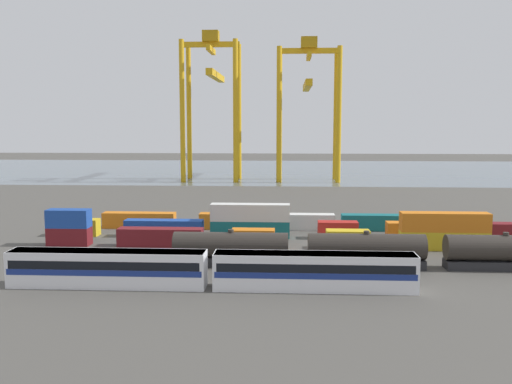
# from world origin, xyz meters

# --- Properties ---
(ground_plane) EXTENTS (420.00, 420.00, 0.00)m
(ground_plane) POSITION_xyz_m (0.00, 40.00, 0.00)
(ground_plane) COLOR #4C4944
(harbour_water) EXTENTS (400.00, 110.00, 0.01)m
(harbour_water) POSITION_xyz_m (0.00, 130.35, 0.00)
(harbour_water) COLOR slate
(harbour_water) RESTS_ON ground_plane
(passenger_train) EXTENTS (43.36, 3.14, 3.90)m
(passenger_train) POSITION_xyz_m (-13.70, -23.28, 2.14)
(passenger_train) COLOR silver
(passenger_train) RESTS_ON ground_plane
(freight_tank_row) EXTENTS (47.01, 3.08, 4.54)m
(freight_tank_row) POSITION_xyz_m (4.06, -13.70, 2.17)
(freight_tank_row) COLOR #232326
(freight_tank_row) RESTS_ON ground_plane
(shipping_container_0) EXTENTS (6.04, 2.44, 2.60)m
(shipping_container_0) POSITION_xyz_m (-36.86, -3.06, 1.30)
(shipping_container_0) COLOR maroon
(shipping_container_0) RESTS_ON ground_plane
(shipping_container_1) EXTENTS (6.04, 2.44, 2.60)m
(shipping_container_1) POSITION_xyz_m (-36.86, -3.06, 3.90)
(shipping_container_1) COLOR #1C4299
(shipping_container_1) RESTS_ON shipping_container_0
(shipping_container_2) EXTENTS (12.10, 2.44, 2.60)m
(shipping_container_2) POSITION_xyz_m (-23.58, -3.06, 1.30)
(shipping_container_2) COLOR maroon
(shipping_container_2) RESTS_ON ground_plane
(shipping_container_3) EXTENTS (6.04, 2.44, 2.60)m
(shipping_container_3) POSITION_xyz_m (-10.30, -3.06, 1.30)
(shipping_container_3) COLOR orange
(shipping_container_3) RESTS_ON ground_plane
(shipping_container_4) EXTENTS (6.04, 2.44, 2.60)m
(shipping_container_4) POSITION_xyz_m (2.98, -3.06, 1.30)
(shipping_container_4) COLOR gold
(shipping_container_4) RESTS_ON ground_plane
(shipping_container_5) EXTENTS (12.10, 2.44, 2.60)m
(shipping_container_5) POSITION_xyz_m (16.26, -3.06, 1.30)
(shipping_container_5) COLOR gold
(shipping_container_5) RESTS_ON ground_plane
(shipping_container_6) EXTENTS (12.10, 2.44, 2.60)m
(shipping_container_6) POSITION_xyz_m (16.26, -3.06, 3.90)
(shipping_container_6) COLOR orange
(shipping_container_6) RESTS_ON shipping_container_5
(shipping_container_7) EXTENTS (6.04, 2.44, 2.60)m
(shipping_container_7) POSITION_xyz_m (-37.98, 3.92, 1.30)
(shipping_container_7) COLOR gold
(shipping_container_7) RESTS_ON ground_plane
(shipping_container_8) EXTENTS (12.10, 2.44, 2.60)m
(shipping_container_8) POSITION_xyz_m (-24.59, 3.92, 1.30)
(shipping_container_8) COLOR #1C4299
(shipping_container_8) RESTS_ON ground_plane
(shipping_container_9) EXTENTS (12.10, 2.44, 2.60)m
(shipping_container_9) POSITION_xyz_m (-11.20, 3.92, 1.30)
(shipping_container_9) COLOR #146066
(shipping_container_9) RESTS_ON ground_plane
(shipping_container_10) EXTENTS (12.10, 2.44, 2.60)m
(shipping_container_10) POSITION_xyz_m (-11.20, 3.92, 3.90)
(shipping_container_10) COLOR silver
(shipping_container_10) RESTS_ON shipping_container_9
(shipping_container_11) EXTENTS (6.04, 2.44, 2.60)m
(shipping_container_11) POSITION_xyz_m (2.19, 3.92, 1.30)
(shipping_container_11) COLOR #AD211C
(shipping_container_11) RESTS_ON ground_plane
(shipping_container_12) EXTENTS (12.10, 2.44, 2.60)m
(shipping_container_12) POSITION_xyz_m (15.58, 3.92, 1.30)
(shipping_container_12) COLOR orange
(shipping_container_12) RESTS_ON ground_plane
(shipping_container_16) EXTENTS (12.10, 2.44, 2.60)m
(shipping_container_16) POSITION_xyz_m (-30.32, 10.89, 1.30)
(shipping_container_16) COLOR orange
(shipping_container_16) RESTS_ON ground_plane
(shipping_container_17) EXTENTS (6.04, 2.44, 2.60)m
(shipping_container_17) POSITION_xyz_m (-17.06, 10.89, 1.30)
(shipping_container_17) COLOR orange
(shipping_container_17) RESTS_ON ground_plane
(shipping_container_18) EXTENTS (12.10, 2.44, 2.60)m
(shipping_container_18) POSITION_xyz_m (-3.80, 10.89, 1.30)
(shipping_container_18) COLOR silver
(shipping_container_18) RESTS_ON ground_plane
(shipping_container_19) EXTENTS (12.10, 2.44, 2.60)m
(shipping_container_19) POSITION_xyz_m (9.45, 10.89, 1.30)
(shipping_container_19) COLOR #146066
(shipping_container_19) RESTS_ON ground_plane
(gantry_crane_west) EXTENTS (17.41, 34.20, 45.04)m
(gantry_crane_west) POSITION_xyz_m (-28.77, 93.96, 27.38)
(gantry_crane_west) COLOR gold
(gantry_crane_west) RESTS_ON ground_plane
(gantry_crane_central) EXTENTS (19.09, 33.66, 42.96)m
(gantry_crane_central) POSITION_xyz_m (0.66, 94.06, 25.89)
(gantry_crane_central) COLOR gold
(gantry_crane_central) RESTS_ON ground_plane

